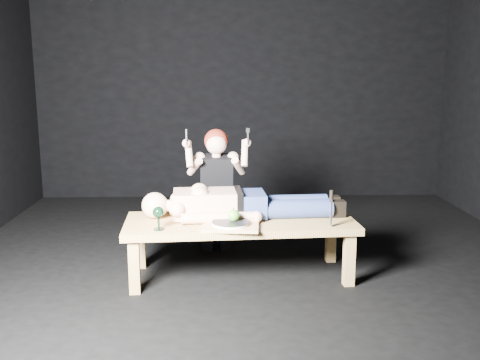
{
  "coord_description": "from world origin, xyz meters",
  "views": [
    {
      "loc": [
        -0.24,
        -4.25,
        1.56
      ],
      "look_at": [
        -0.11,
        -0.2,
        0.75
      ],
      "focal_mm": 40.8,
      "sensor_mm": 36.0,
      "label": 1
    }
  ],
  "objects_px": {
    "carving_knife": "(331,209)",
    "lying_man": "(246,200)",
    "table": "(240,248)",
    "kneeling_woman": "(216,189)",
    "goblet": "(159,218)",
    "serving_tray": "(231,226)"
  },
  "relations": [
    {
      "from": "lying_man",
      "to": "goblet",
      "type": "xyz_separation_m",
      "value": [
        -0.63,
        -0.35,
        -0.04
      ]
    },
    {
      "from": "kneeling_woman",
      "to": "carving_knife",
      "type": "height_order",
      "value": "kneeling_woman"
    },
    {
      "from": "carving_knife",
      "to": "table",
      "type": "bearing_deg",
      "value": 158.95
    },
    {
      "from": "lying_man",
      "to": "serving_tray",
      "type": "height_order",
      "value": "lying_man"
    },
    {
      "from": "lying_man",
      "to": "kneeling_woman",
      "type": "distance_m",
      "value": 0.55
    },
    {
      "from": "serving_tray",
      "to": "kneeling_woman",
      "type": "bearing_deg",
      "value": 97.87
    },
    {
      "from": "table",
      "to": "lying_man",
      "type": "relative_size",
      "value": 1.03
    },
    {
      "from": "table",
      "to": "serving_tray",
      "type": "xyz_separation_m",
      "value": [
        -0.08,
        -0.21,
        0.24
      ]
    },
    {
      "from": "table",
      "to": "kneeling_woman",
      "type": "bearing_deg",
      "value": 103.87
    },
    {
      "from": "table",
      "to": "goblet",
      "type": "xyz_separation_m",
      "value": [
        -0.59,
        -0.24,
        0.31
      ]
    },
    {
      "from": "carving_knife",
      "to": "kneeling_woman",
      "type": "bearing_deg",
      "value": 132.7
    },
    {
      "from": "kneeling_woman",
      "to": "carving_knife",
      "type": "xyz_separation_m",
      "value": [
        0.84,
        -0.8,
        0.02
      ]
    },
    {
      "from": "goblet",
      "to": "lying_man",
      "type": "bearing_deg",
      "value": 28.69
    },
    {
      "from": "lying_man",
      "to": "serving_tray",
      "type": "distance_m",
      "value": 0.35
    },
    {
      "from": "table",
      "to": "goblet",
      "type": "distance_m",
      "value": 0.71
    },
    {
      "from": "kneeling_woman",
      "to": "goblet",
      "type": "bearing_deg",
      "value": -118.47
    },
    {
      "from": "lying_man",
      "to": "carving_knife",
      "type": "distance_m",
      "value": 0.68
    },
    {
      "from": "lying_man",
      "to": "serving_tray",
      "type": "bearing_deg",
      "value": -114.95
    },
    {
      "from": "carving_knife",
      "to": "lying_man",
      "type": "bearing_deg",
      "value": 149.51
    },
    {
      "from": "table",
      "to": "kneeling_woman",
      "type": "xyz_separation_m",
      "value": [
        -0.19,
        0.6,
        0.34
      ]
    },
    {
      "from": "table",
      "to": "kneeling_woman",
      "type": "height_order",
      "value": "kneeling_woman"
    },
    {
      "from": "lying_man",
      "to": "table",
      "type": "bearing_deg",
      "value": -117.36
    }
  ]
}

